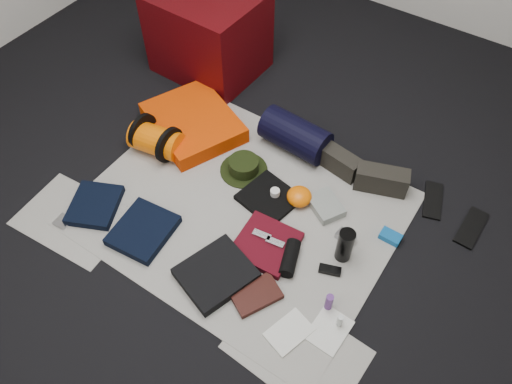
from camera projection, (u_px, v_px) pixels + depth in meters
The scene contains 37 objects.
floor at pixel (241, 210), 2.70m from camera, with size 4.50×4.50×0.02m, color black.
newspaper_mat at pixel (241, 208), 2.69m from camera, with size 1.60×1.30×0.01m, color beige.
newspaper_sheet_front_left at pixel (74, 219), 2.65m from camera, with size 0.58×0.40×0.00m, color beige.
newspaper_sheet_front_right at pixel (297, 350), 2.22m from camera, with size 0.58×0.40×0.00m, color beige.
red_cabinet at pixel (209, 33), 3.22m from camera, with size 0.65×0.54×0.54m, color #490509.
sleeping_pad at pixel (193, 122), 3.02m from camera, with size 0.56×0.46×0.10m, color #E93F02.
stuff_sack at pixel (156, 140), 2.88m from camera, with size 0.17×0.17×0.29m, color #F66604.
sack_strap_left at pixel (143, 131), 2.90m from camera, with size 0.22×0.22×0.03m, color black.
sack_strap_right at pixel (169, 145), 2.83m from camera, with size 0.22×0.22×0.03m, color black.
navy_duffel at pixel (295, 135), 2.88m from camera, with size 0.21×0.21×0.40m, color black.
boonie_brim at pixel (244, 170), 2.85m from camera, with size 0.27×0.27×0.01m, color black.
boonie_crown at pixel (244, 165), 2.82m from camera, with size 0.17×0.17×0.07m, color black.
hiking_boot_left at pixel (339, 161), 2.81m from camera, with size 0.26×0.10×0.13m, color black.
hiking_boot_right at pixel (381, 180), 2.72m from camera, with size 0.28×0.11×0.14m, color black.
flip_flop_left at pixel (433, 200), 2.72m from camera, with size 0.09×0.25×0.01m, color black.
flip_flop_right at pixel (471, 228), 2.61m from camera, with size 0.10×0.27×0.01m, color black.
trousers_navy_a at pixel (95, 205), 2.67m from camera, with size 0.24×0.28×0.04m, color black.
trousers_navy_b at pixel (143, 230), 2.57m from camera, with size 0.27×0.31×0.05m, color black.
trousers_charcoal at pixel (216, 274), 2.41m from camera, with size 0.29×0.33×0.05m, color black.
black_tshirt at pixel (269, 198), 2.71m from camera, with size 0.28×0.26×0.03m, color black.
red_shirt at pixel (266, 244), 2.53m from camera, with size 0.29×0.29×0.04m, color #4F0813.
orange_stuff_sack at pixel (299, 196), 2.68m from camera, with size 0.14×0.14×0.09m, color #F66604.
first_aid_pouch at pixel (326, 206), 2.67m from camera, with size 0.19×0.14×0.05m, color gray.
water_bottle at pixel (345, 245), 2.43m from camera, with size 0.08×0.08×0.20m, color black.
speaker at pixel (290, 258), 2.46m from camera, with size 0.07×0.07×0.19m, color black.
compact_camera at pixel (346, 237), 2.55m from camera, with size 0.10×0.06×0.04m, color #A2A2A6.
cyan_case at pixel (390, 237), 2.56m from camera, with size 0.11×0.07×0.03m, color #0F5798.
toiletry_purple at pixel (329, 302), 2.29m from camera, with size 0.04×0.04×0.11m, color #50226E.
toiletry_clear at pixel (340, 321), 2.25m from camera, with size 0.03×0.03×0.08m, color silver.
paperback_book at pixel (256, 295), 2.36m from camera, with size 0.15×0.22×0.03m, color black.
map_booklet at pixel (289, 332), 2.26m from camera, with size 0.14×0.20×0.01m, color silver.
map_printout at pixel (329, 330), 2.26m from camera, with size 0.16×0.20×0.01m, color silver.
sunglasses at pixel (330, 270), 2.44m from camera, with size 0.11×0.04×0.03m, color black.
key_cluster at pixel (63, 221), 2.63m from camera, with size 0.08×0.08×0.01m, color #A2A2A6.
tape_roll at pixel (275, 192), 2.70m from camera, with size 0.05×0.05×0.04m, color white.
energy_bar_a at pixel (262, 235), 2.53m from camera, with size 0.10×0.04×0.01m, color #A2A2A6.
energy_bar_b at pixel (275, 242), 2.50m from camera, with size 0.10×0.04×0.01m, color #A2A2A6.
Camera 1 is at (0.95, -1.27, 2.18)m, focal length 35.00 mm.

